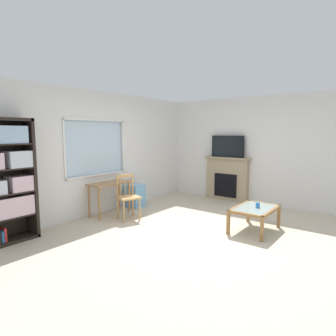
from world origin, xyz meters
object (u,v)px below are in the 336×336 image
at_px(desk_under_window, 110,188).
at_px(tv, 228,146).
at_px(fireplace, 227,179).
at_px(coffee_table, 255,211).
at_px(wooden_chair, 128,196).
at_px(bookshelf, 3,179).
at_px(plastic_drawer_unit, 135,195).
at_px(sippy_cup, 258,205).

height_order(desk_under_window, tv, tv).
height_order(fireplace, coffee_table, fireplace).
bearing_deg(wooden_chair, bookshelf, 163.34).
distance_m(wooden_chair, fireplace, 2.88).
distance_m(wooden_chair, coffee_table, 2.48).
bearing_deg(coffee_table, tv, 38.23).
height_order(bookshelf, plastic_drawer_unit, bookshelf).
distance_m(bookshelf, plastic_drawer_unit, 2.96).
height_order(fireplace, sippy_cup, fireplace).
relative_size(bookshelf, coffee_table, 2.10).
bearing_deg(fireplace, coffee_table, -142.04).
relative_size(wooden_chair, tv, 1.02).
xyz_separation_m(plastic_drawer_unit, coffee_table, (0.10, -2.88, 0.10)).
bearing_deg(desk_under_window, fireplace, -26.51).
relative_size(bookshelf, wooden_chair, 2.20).
relative_size(bookshelf, desk_under_window, 2.13).
relative_size(desk_under_window, plastic_drawer_unit, 1.74).
relative_size(fireplace, sippy_cup, 13.55).
bearing_deg(fireplace, sippy_cup, -140.92).
xyz_separation_m(bookshelf, plastic_drawer_unit, (2.86, -0.06, -0.76)).
distance_m(plastic_drawer_unit, coffee_table, 2.89).
relative_size(desk_under_window, fireplace, 0.76).
xyz_separation_m(wooden_chair, coffee_table, (0.88, -2.32, -0.10)).
relative_size(plastic_drawer_unit, coffee_table, 0.57).
height_order(bookshelf, fireplace, bookshelf).
xyz_separation_m(fireplace, tv, (-0.02, -0.00, 0.83)).
xyz_separation_m(desk_under_window, wooden_chair, (0.03, -0.52, -0.11)).
relative_size(bookshelf, plastic_drawer_unit, 3.70).
distance_m(fireplace, coffee_table, 2.37).
bearing_deg(plastic_drawer_unit, bookshelf, 178.88).
distance_m(bookshelf, sippy_cup, 4.25).
bearing_deg(wooden_chair, coffee_table, -69.26).
relative_size(wooden_chair, plastic_drawer_unit, 1.68).
xyz_separation_m(bookshelf, desk_under_window, (2.05, -0.11, -0.45)).
bearing_deg(coffee_table, bookshelf, 135.16).
distance_m(coffee_table, sippy_cup, 0.12).
bearing_deg(sippy_cup, plastic_drawer_unit, 92.38).
xyz_separation_m(bookshelf, fireplace, (4.82, -1.49, -0.46)).
bearing_deg(coffee_table, wooden_chair, 110.74).
relative_size(desk_under_window, coffee_table, 0.98).
distance_m(bookshelf, wooden_chair, 2.24).
xyz_separation_m(wooden_chair, sippy_cup, (0.90, -2.36, 0.01)).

